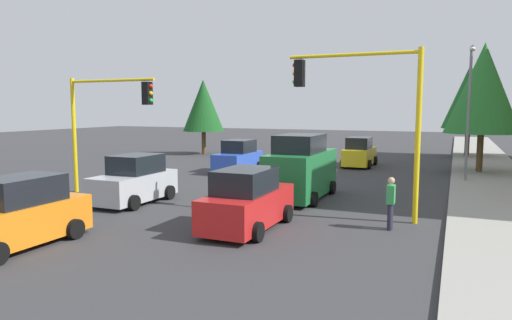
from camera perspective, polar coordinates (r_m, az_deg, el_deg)
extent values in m
plane|color=#353538|center=(24.14, 2.10, -2.86)|extent=(120.00, 120.00, 0.00)
cube|color=gray|center=(27.53, 27.04, -2.26)|extent=(80.00, 4.00, 0.15)
cube|color=silver|center=(15.78, -25.67, -8.45)|extent=(2.20, 0.36, 0.01)
cone|color=silver|center=(16.62, -22.26, -7.56)|extent=(0.01, 1.10, 1.10)
cylinder|color=yellow|center=(22.92, -21.49, 2.79)|extent=(0.18, 0.18, 5.24)
cylinder|color=yellow|center=(21.39, -17.43, 9.34)|extent=(0.12, 4.50, 0.12)
cube|color=black|center=(20.18, -13.27, 8.00)|extent=(0.36, 0.32, 0.96)
sphere|color=red|center=(20.09, -12.87, 8.88)|extent=(0.18, 0.18, 0.18)
sphere|color=yellow|center=(20.08, -12.85, 8.02)|extent=(0.18, 0.18, 0.18)
sphere|color=green|center=(20.07, -12.83, 7.17)|extent=(0.18, 0.18, 0.18)
cylinder|color=yellow|center=(16.27, 19.33, 2.71)|extent=(0.18, 0.18, 5.86)
cylinder|color=yellow|center=(16.66, 11.76, 12.59)|extent=(0.12, 4.50, 0.12)
cube|color=black|center=(17.09, 5.40, 10.58)|extent=(0.36, 0.32, 0.96)
sphere|color=red|center=(17.18, 4.82, 11.57)|extent=(0.18, 0.18, 0.18)
sphere|color=yellow|center=(17.15, 4.81, 10.58)|extent=(0.18, 0.18, 0.18)
sphere|color=green|center=(17.13, 4.80, 9.57)|extent=(0.18, 0.18, 0.18)
cylinder|color=slate|center=(26.21, 24.71, 4.98)|extent=(0.14, 0.14, 7.00)
cylinder|color=slate|center=(25.48, 25.10, 12.38)|extent=(1.80, 0.10, 0.10)
ellipsoid|color=silver|center=(24.57, 25.14, 12.27)|extent=(0.56, 0.28, 0.20)
cylinder|color=brown|center=(39.55, -6.45, 2.29)|extent=(0.36, 0.36, 2.17)
cone|color=#19511E|center=(39.45, -6.51, 6.71)|extent=(3.47, 3.47, 4.33)
cylinder|color=brown|center=(30.34, 25.87, 0.89)|extent=(0.36, 0.36, 2.62)
cone|color=#28752D|center=(30.26, 26.22, 7.95)|extent=(4.20, 4.20, 5.25)
cylinder|color=brown|center=(40.30, 24.59, 2.07)|extent=(0.36, 0.36, 2.51)
cone|color=#1E6023|center=(40.22, 24.82, 7.15)|extent=(4.02, 4.02, 5.03)
cube|color=#1E7238|center=(20.04, 5.61, -1.64)|extent=(4.80, 1.90, 1.85)
cube|color=black|center=(19.67, 5.44, 2.04)|extent=(2.50, 1.67, 0.76)
cylinder|color=black|center=(21.87, 4.26, -3.04)|extent=(0.60, 0.20, 0.60)
cylinder|color=black|center=(21.30, 9.41, -3.37)|extent=(0.60, 0.20, 0.60)
cylinder|color=black|center=(19.13, 1.32, -4.39)|extent=(0.60, 0.20, 0.60)
cylinder|color=black|center=(18.48, 7.16, -4.82)|extent=(0.60, 0.20, 0.60)
cube|color=blue|center=(28.05, -2.25, -0.15)|extent=(3.83, 1.69, 1.05)
cube|color=black|center=(28.13, -2.09, 1.72)|extent=(1.99, 1.49, 0.76)
cylinder|color=black|center=(26.65, -1.60, -1.33)|extent=(0.60, 0.20, 0.60)
cylinder|color=black|center=(27.45, -5.02, -1.13)|extent=(0.60, 0.20, 0.60)
cylinder|color=black|center=(28.80, 0.40, -0.75)|extent=(0.60, 0.20, 0.60)
cylinder|color=black|center=(29.55, -2.83, -0.58)|extent=(0.60, 0.20, 0.60)
cube|color=orange|center=(14.63, -27.50, -6.92)|extent=(4.16, 1.64, 1.05)
cube|color=black|center=(14.59, -27.05, -3.31)|extent=(2.16, 1.45, 0.76)
cylinder|color=black|center=(14.91, -21.38, -7.93)|extent=(0.60, 0.20, 0.60)
cylinder|color=black|center=(16.18, -25.86, -7.03)|extent=(0.60, 0.20, 0.60)
cube|color=yellow|center=(31.76, 12.63, 0.47)|extent=(3.94, 1.62, 1.05)
cube|color=black|center=(31.49, 12.61, 2.07)|extent=(2.05, 1.43, 0.76)
cylinder|color=black|center=(33.16, 11.54, 0.06)|extent=(0.60, 0.20, 0.60)
cylinder|color=black|center=(32.85, 14.51, -0.07)|extent=(0.60, 0.20, 0.60)
cylinder|color=black|center=(30.79, 10.60, -0.40)|extent=(0.60, 0.20, 0.60)
cylinder|color=black|center=(30.46, 13.79, -0.55)|extent=(0.60, 0.20, 0.60)
cube|color=red|center=(15.00, -1.00, -5.87)|extent=(4.17, 1.68, 1.05)
cube|color=black|center=(14.65, -1.34, -2.57)|extent=(2.17, 1.48, 0.76)
cylinder|color=black|center=(16.60, -1.99, -6.05)|extent=(0.60, 0.20, 0.60)
cylinder|color=black|center=(15.93, 3.91, -6.60)|extent=(0.60, 0.20, 0.60)
cylinder|color=black|center=(14.37, -6.46, -8.06)|extent=(0.60, 0.20, 0.60)
cylinder|color=black|center=(13.59, 0.22, -8.86)|extent=(0.60, 0.20, 0.60)
cube|color=#B2B5BA|center=(19.69, -14.82, -3.14)|extent=(3.86, 1.74, 1.05)
cube|color=black|center=(19.71, -14.55, -0.47)|extent=(2.01, 1.53, 0.76)
cylinder|color=black|center=(18.27, -14.82, -5.12)|extent=(0.60, 0.20, 0.60)
cylinder|color=black|center=(19.46, -19.14, -4.56)|extent=(0.60, 0.20, 0.60)
cylinder|color=black|center=(20.16, -10.60, -3.94)|extent=(0.60, 0.20, 0.60)
cylinder|color=black|center=(21.25, -14.77, -3.52)|extent=(0.60, 0.20, 0.60)
cylinder|color=#262638|center=(15.42, 16.16, -6.79)|extent=(0.16, 0.16, 0.85)
cylinder|color=#262638|center=(15.62, 16.26, -6.63)|extent=(0.16, 0.16, 0.85)
cube|color=green|center=(15.38, 16.29, -4.08)|extent=(0.40, 0.24, 0.60)
sphere|color=tan|center=(15.30, 16.35, -2.46)|extent=(0.22, 0.22, 0.22)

